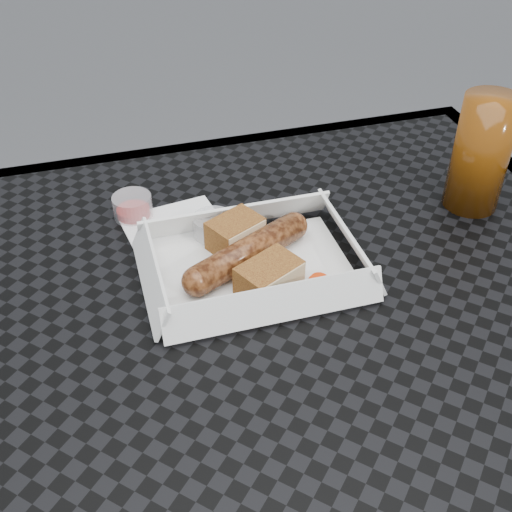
{
  "coord_description": "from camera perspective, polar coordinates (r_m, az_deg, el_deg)",
  "views": [
    {
      "loc": [
        -0.19,
        -0.46,
        1.22
      ],
      "look_at": [
        -0.04,
        0.07,
        0.78
      ],
      "focal_mm": 45.0,
      "sensor_mm": 36.0,
      "label": 1
    }
  ],
  "objects": [
    {
      "name": "patio_table",
      "position": [
        0.75,
        4.29,
        -9.07
      ],
      "size": [
        0.8,
        0.8,
        0.74
      ],
      "color": "black",
      "rests_on": "ground"
    },
    {
      "name": "food_tray",
      "position": [
        0.74,
        -0.21,
        -1.22
      ],
      "size": [
        0.22,
        0.15,
        0.0
      ],
      "primitive_type": "cube",
      "color": "white",
      "rests_on": "patio_table"
    },
    {
      "name": "bratwurst",
      "position": [
        0.74,
        -0.74,
        0.34
      ],
      "size": [
        0.17,
        0.1,
        0.03
      ],
      "rotation": [
        0.0,
        0.0,
        0.47
      ],
      "color": "brown",
      "rests_on": "food_tray"
    },
    {
      "name": "bread_near",
      "position": [
        0.76,
        -1.87,
        2.0
      ],
      "size": [
        0.07,
        0.07,
        0.04
      ],
      "primitive_type": "cube",
      "rotation": [
        0.0,
        0.0,
        0.47
      ],
      "color": "brown",
      "rests_on": "food_tray"
    },
    {
      "name": "bread_far",
      "position": [
        0.7,
        1.16,
        -1.89
      ],
      "size": [
        0.08,
        0.07,
        0.03
      ],
      "primitive_type": "cube",
      "rotation": [
        0.0,
        0.0,
        0.47
      ],
      "color": "brown",
      "rests_on": "food_tray"
    },
    {
      "name": "veg_garnish",
      "position": [
        0.72,
        6.72,
        -2.6
      ],
      "size": [
        0.03,
        0.03,
        0.0
      ],
      "color": "red",
      "rests_on": "food_tray"
    },
    {
      "name": "napkin",
      "position": [
        0.81,
        -7.01,
        2.2
      ],
      "size": [
        0.14,
        0.14,
        0.0
      ],
      "primitive_type": "cube",
      "rotation": [
        0.0,
        0.0,
        0.16
      ],
      "color": "white",
      "rests_on": "patio_table"
    },
    {
      "name": "condiment_cup_sauce",
      "position": [
        0.84,
        -10.9,
        4.33
      ],
      "size": [
        0.05,
        0.05,
        0.03
      ],
      "primitive_type": "cylinder",
      "color": "#970F0B",
      "rests_on": "patio_table"
    },
    {
      "name": "condiment_cup_empty",
      "position": [
        0.79,
        -3.81,
        2.59
      ],
      "size": [
        0.05,
        0.05,
        0.03
      ],
      "primitive_type": "cylinder",
      "color": "silver",
      "rests_on": "patio_table"
    },
    {
      "name": "drink_glass",
      "position": [
        0.86,
        19.38,
        8.58
      ],
      "size": [
        0.07,
        0.07,
        0.15
      ],
      "primitive_type": "cylinder",
      "color": "#5B2C07",
      "rests_on": "patio_table"
    }
  ]
}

